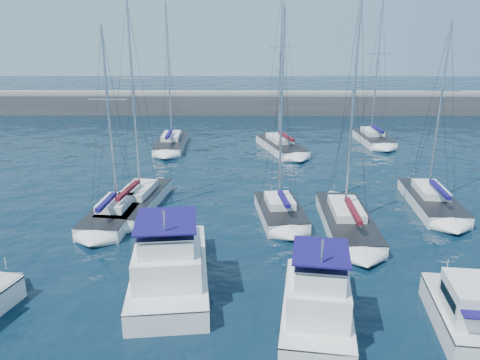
{
  "coord_description": "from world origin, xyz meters",
  "views": [
    {
      "loc": [
        -1.17,
        -23.93,
        13.42
      ],
      "look_at": [
        -1.38,
        7.63,
        3.0
      ],
      "focal_mm": 35.0,
      "sensor_mm": 36.0,
      "label": 1
    }
  ],
  "objects_px": {
    "sailboat_mid_c": "(280,212)",
    "sailboat_back_a": "(171,143)",
    "sailboat_back_b": "(281,145)",
    "sailboat_back_c": "(373,138)",
    "sailboat_mid_d": "(347,221)",
    "motor_yacht_stbd_outer": "(468,314)",
    "motor_yacht_stbd_inner": "(317,305)",
    "motor_yacht_port_inner": "(170,268)",
    "sailboat_mid_b": "(137,201)",
    "sailboat_mid_e": "(431,201)",
    "sailboat_mid_a": "(114,215)"
  },
  "relations": [
    {
      "from": "sailboat_mid_c",
      "to": "sailboat_back_a",
      "type": "relative_size",
      "value": 0.93
    },
    {
      "from": "sailboat_mid_a",
      "to": "sailboat_mid_d",
      "type": "xyz_separation_m",
      "value": [
        16.52,
        -1.09,
        0.0
      ]
    },
    {
      "from": "sailboat_mid_c",
      "to": "sailboat_back_a",
      "type": "xyz_separation_m",
      "value": [
        -11.07,
        20.97,
        -0.02
      ]
    },
    {
      "from": "sailboat_mid_a",
      "to": "motor_yacht_port_inner",
      "type": "bearing_deg",
      "value": -54.25
    },
    {
      "from": "sailboat_mid_d",
      "to": "sailboat_back_b",
      "type": "relative_size",
      "value": 0.88
    },
    {
      "from": "motor_yacht_stbd_inner",
      "to": "sailboat_mid_d",
      "type": "xyz_separation_m",
      "value": [
        3.78,
        11.21,
        -0.61
      ]
    },
    {
      "from": "motor_yacht_stbd_outer",
      "to": "sailboat_mid_b",
      "type": "height_order",
      "value": "sailboat_mid_b"
    },
    {
      "from": "sailboat_back_a",
      "to": "sailboat_mid_e",
      "type": "bearing_deg",
      "value": -40.48
    },
    {
      "from": "motor_yacht_port_inner",
      "to": "sailboat_back_b",
      "type": "distance_m",
      "value": 30.41
    },
    {
      "from": "sailboat_mid_b",
      "to": "sailboat_mid_e",
      "type": "height_order",
      "value": "sailboat_mid_b"
    },
    {
      "from": "sailboat_mid_a",
      "to": "sailboat_mid_b",
      "type": "distance_m",
      "value": 2.94
    },
    {
      "from": "sailboat_mid_b",
      "to": "motor_yacht_stbd_inner",
      "type": "bearing_deg",
      "value": -44.24
    },
    {
      "from": "motor_yacht_port_inner",
      "to": "sailboat_mid_b",
      "type": "xyz_separation_m",
      "value": [
        -4.34,
        11.61,
        -0.61
      ]
    },
    {
      "from": "motor_yacht_stbd_outer",
      "to": "sailboat_back_c",
      "type": "distance_m",
      "value": 37.24
    },
    {
      "from": "sailboat_mid_c",
      "to": "motor_yacht_stbd_inner",
      "type": "bearing_deg",
      "value": -93.38
    },
    {
      "from": "sailboat_mid_d",
      "to": "sailboat_back_a",
      "type": "xyz_separation_m",
      "value": [
        -15.58,
        22.64,
        0.01
      ]
    },
    {
      "from": "sailboat_mid_a",
      "to": "sailboat_back_c",
      "type": "xyz_separation_m",
      "value": [
        24.95,
        24.13,
        0.03
      ]
    },
    {
      "from": "sailboat_mid_a",
      "to": "sailboat_mid_d",
      "type": "bearing_deg",
      "value": 0.78
    },
    {
      "from": "motor_yacht_port_inner",
      "to": "motor_yacht_stbd_outer",
      "type": "relative_size",
      "value": 1.61
    },
    {
      "from": "sailboat_mid_c",
      "to": "sailboat_mid_d",
      "type": "relative_size",
      "value": 0.94
    },
    {
      "from": "motor_yacht_port_inner",
      "to": "sailboat_mid_a",
      "type": "height_order",
      "value": "sailboat_mid_a"
    },
    {
      "from": "sailboat_mid_c",
      "to": "sailboat_back_b",
      "type": "xyz_separation_m",
      "value": [
        1.58,
        19.84,
        -0.0
      ]
    },
    {
      "from": "sailboat_back_b",
      "to": "sailboat_back_c",
      "type": "relative_size",
      "value": 1.09
    },
    {
      "from": "sailboat_mid_b",
      "to": "sailboat_mid_e",
      "type": "xyz_separation_m",
      "value": [
        22.9,
        0.24,
        -0.01
      ]
    },
    {
      "from": "motor_yacht_port_inner",
      "to": "motor_yacht_stbd_outer",
      "type": "xyz_separation_m",
      "value": [
        14.17,
        -3.86,
        -0.19
      ]
    },
    {
      "from": "motor_yacht_stbd_inner",
      "to": "sailboat_back_c",
      "type": "height_order",
      "value": "sailboat_back_c"
    },
    {
      "from": "motor_yacht_port_inner",
      "to": "motor_yacht_stbd_inner",
      "type": "xyz_separation_m",
      "value": [
        7.38,
        -3.45,
        -0.0
      ]
    },
    {
      "from": "sailboat_mid_d",
      "to": "sailboat_back_c",
      "type": "xyz_separation_m",
      "value": [
        8.43,
        25.22,
        0.03
      ]
    },
    {
      "from": "motor_yacht_port_inner",
      "to": "motor_yacht_stbd_inner",
      "type": "distance_m",
      "value": 8.14
    },
    {
      "from": "sailboat_mid_a",
      "to": "sailboat_mid_e",
      "type": "bearing_deg",
      "value": 11.71
    },
    {
      "from": "sailboat_mid_e",
      "to": "sailboat_back_a",
      "type": "relative_size",
      "value": 0.87
    },
    {
      "from": "sailboat_mid_a",
      "to": "sailboat_back_b",
      "type": "distance_m",
      "value": 24.52
    },
    {
      "from": "sailboat_mid_a",
      "to": "sailboat_mid_e",
      "type": "distance_m",
      "value": 24.11
    },
    {
      "from": "sailboat_mid_a",
      "to": "sailboat_mid_e",
      "type": "height_order",
      "value": "sailboat_mid_e"
    },
    {
      "from": "sailboat_mid_b",
      "to": "sailboat_back_a",
      "type": "relative_size",
      "value": 0.96
    },
    {
      "from": "motor_yacht_port_inner",
      "to": "sailboat_back_a",
      "type": "bearing_deg",
      "value": 92.06
    },
    {
      "from": "sailboat_mid_e",
      "to": "sailboat_mid_b",
      "type": "bearing_deg",
      "value": -175.54
    },
    {
      "from": "motor_yacht_stbd_inner",
      "to": "motor_yacht_port_inner",
      "type": "bearing_deg",
      "value": 163.23
    },
    {
      "from": "sailboat_mid_a",
      "to": "sailboat_mid_d",
      "type": "relative_size",
      "value": 0.86
    },
    {
      "from": "sailboat_mid_c",
      "to": "sailboat_back_c",
      "type": "xyz_separation_m",
      "value": [
        12.95,
        23.55,
        -0.0
      ]
    },
    {
      "from": "motor_yacht_stbd_outer",
      "to": "sailboat_back_b",
      "type": "distance_m",
      "value": 33.66
    },
    {
      "from": "sailboat_mid_b",
      "to": "sailboat_mid_e",
      "type": "bearing_deg",
      "value": 8.49
    },
    {
      "from": "sailboat_mid_c",
      "to": "sailboat_back_c",
      "type": "bearing_deg",
      "value": 54.56
    },
    {
      "from": "sailboat_back_c",
      "to": "sailboat_mid_c",
      "type": "bearing_deg",
      "value": -122.21
    },
    {
      "from": "motor_yacht_stbd_inner",
      "to": "sailboat_mid_a",
      "type": "bearing_deg",
      "value": 144.29
    },
    {
      "from": "motor_yacht_stbd_outer",
      "to": "sailboat_back_b",
      "type": "height_order",
      "value": "sailboat_back_b"
    },
    {
      "from": "sailboat_mid_c",
      "to": "sailboat_mid_e",
      "type": "relative_size",
      "value": 1.07
    },
    {
      "from": "sailboat_mid_b",
      "to": "sailboat_back_c",
      "type": "distance_m",
      "value": 32.08
    },
    {
      "from": "sailboat_mid_b",
      "to": "sailboat_mid_c",
      "type": "xyz_separation_m",
      "value": [
        10.98,
        -2.18,
        0.03
      ]
    },
    {
      "from": "sailboat_back_a",
      "to": "motor_yacht_stbd_inner",
      "type": "bearing_deg",
      "value": -72.36
    }
  ]
}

